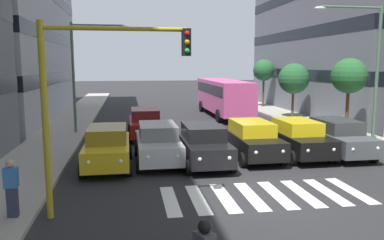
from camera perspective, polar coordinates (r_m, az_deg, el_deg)
ground_plane at (r=13.30m, az=10.63°, el=-10.90°), size 180.00×180.00×0.00m
crosswalk_markings at (r=13.29m, az=10.63°, el=-10.89°), size 6.75×2.80×0.01m
car_0 at (r=19.62m, az=20.75°, el=-2.39°), size 2.02×4.44×1.72m
car_1 at (r=18.80m, az=15.42°, el=-2.59°), size 2.02×4.44×1.72m
car_2 at (r=18.02m, az=8.93°, el=-2.86°), size 2.02×4.44×1.72m
car_3 at (r=16.73m, az=1.70°, el=-3.62°), size 2.02×4.44×1.72m
car_4 at (r=17.06m, az=-5.05°, el=-3.42°), size 2.02×4.44×1.72m
car_5 at (r=16.63m, az=-12.42°, el=-3.89°), size 2.02×4.44×1.72m
car_row2_0 at (r=22.85m, az=-6.95°, el=-0.46°), size 2.02×4.44×1.72m
bus_behind_traffic at (r=32.38m, az=4.64°, el=3.88°), size 2.78×10.50×3.00m
traffic_light_gantry at (r=11.04m, az=-15.19°, el=4.60°), size 4.14×0.36×5.50m
street_lamp_left at (r=20.68m, az=24.45°, el=8.03°), size 3.52×0.28×7.00m
street_lamp_right at (r=24.47m, az=-15.79°, el=7.94°), size 3.45×0.28×6.66m
street_tree_1 at (r=24.47m, az=22.26°, el=6.01°), size 2.08×2.08×4.54m
street_tree_2 at (r=31.36m, az=14.84°, el=5.93°), size 2.40×2.40×4.26m
street_tree_3 at (r=38.85m, az=10.60°, el=7.23°), size 2.11×2.11×4.64m
pedestrian_waiting at (r=11.79m, az=-25.19°, el=-8.98°), size 0.36×0.24×1.63m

